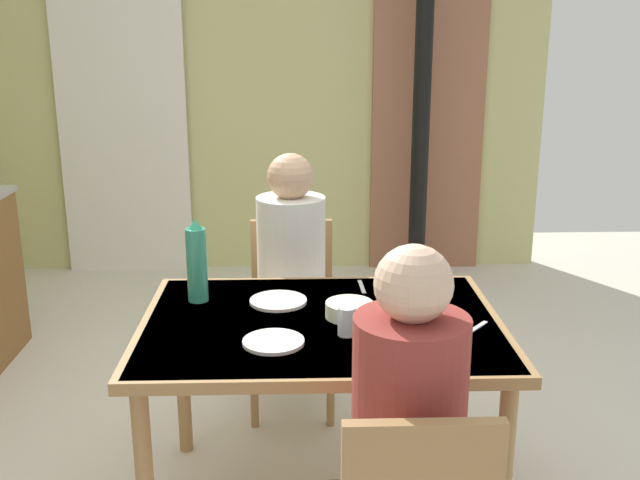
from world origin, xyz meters
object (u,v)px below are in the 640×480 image
(person_far_diner, at_px, (291,253))
(serving_bowl_center, at_px, (349,310))
(dining_table, at_px, (321,340))
(water_bottle_green_near, at_px, (197,263))
(chair_far_diner, at_px, (292,303))
(person_near_diner, at_px, (408,404))

(person_far_diner, relative_size, serving_bowl_center, 4.53)
(person_far_diner, xyz_separation_m, serving_bowl_center, (0.21, -0.65, -0.01))
(dining_table, relative_size, person_far_diner, 1.64)
(dining_table, xyz_separation_m, water_bottle_green_near, (-0.46, 0.21, 0.22))
(chair_far_diner, xyz_separation_m, water_bottle_green_near, (-0.35, -0.61, 0.39))
(dining_table, relative_size, serving_bowl_center, 7.43)
(water_bottle_green_near, bearing_deg, person_far_diner, 53.64)
(dining_table, bearing_deg, chair_far_diner, 97.57)
(dining_table, height_order, person_far_diner, person_far_diner)
(chair_far_diner, height_order, person_near_diner, person_near_diner)
(dining_table, height_order, water_bottle_green_near, water_bottle_green_near)
(water_bottle_green_near, xyz_separation_m, serving_bowl_center, (0.56, -0.18, -0.12))
(person_near_diner, relative_size, water_bottle_green_near, 2.45)
(person_near_diner, xyz_separation_m, serving_bowl_center, (-0.10, 0.71, -0.01))
(dining_table, distance_m, person_far_diner, 0.70)
(chair_far_diner, bearing_deg, serving_bowl_center, 104.80)
(serving_bowl_center, bearing_deg, water_bottle_green_near, 161.66)
(chair_far_diner, xyz_separation_m, person_far_diner, (-0.00, -0.14, 0.28))
(person_far_diner, relative_size, water_bottle_green_near, 2.45)
(dining_table, distance_m, serving_bowl_center, 0.15)
(dining_table, bearing_deg, person_near_diner, -73.33)
(dining_table, relative_size, person_near_diner, 1.64)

